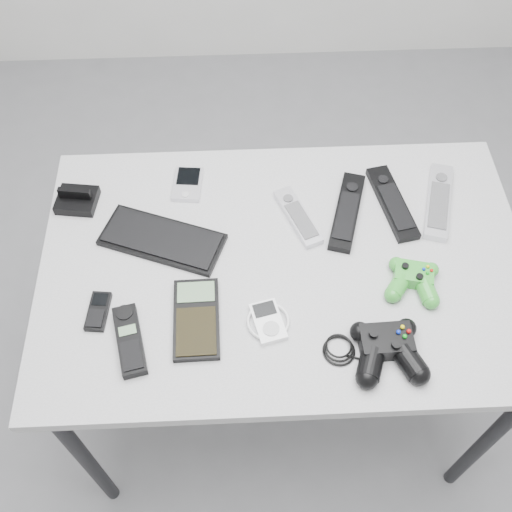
{
  "coord_description": "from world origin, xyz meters",
  "views": [
    {
      "loc": [
        -0.08,
        -0.81,
        1.92
      ],
      "look_at": [
        -0.04,
        -0.03,
        0.78
      ],
      "focal_mm": 42.0,
      "sensor_mm": 36.0,
      "label": 1
    }
  ],
  "objects_px": {
    "pda_keyboard": "(162,239)",
    "cordless_handset": "(130,340)",
    "mobile_phone": "(98,311)",
    "controller_black": "(388,348)",
    "remote_silver_b": "(439,201)",
    "calculator": "(196,319)",
    "remote_black_a": "(347,211)",
    "mp3_player": "(268,321)",
    "controller_green": "(413,279)",
    "desk": "(284,277)",
    "remote_silver_a": "(298,216)",
    "remote_black_b": "(392,202)",
    "pda": "(188,184)"
  },
  "relations": [
    {
      "from": "remote_black_a",
      "to": "controller_green",
      "type": "distance_m",
      "value": 0.24
    },
    {
      "from": "remote_silver_a",
      "to": "remote_black_a",
      "type": "xyz_separation_m",
      "value": [
        0.12,
        0.01,
        0.0
      ]
    },
    {
      "from": "pda_keyboard",
      "to": "controller_green",
      "type": "bearing_deg",
      "value": 7.06
    },
    {
      "from": "pda_keyboard",
      "to": "remote_black_b",
      "type": "xyz_separation_m",
      "value": [
        0.57,
        0.09,
        0.0
      ]
    },
    {
      "from": "pda",
      "to": "mobile_phone",
      "type": "distance_m",
      "value": 0.41
    },
    {
      "from": "desk",
      "to": "controller_green",
      "type": "xyz_separation_m",
      "value": [
        0.28,
        -0.07,
        0.09
      ]
    },
    {
      "from": "pda_keyboard",
      "to": "cordless_handset",
      "type": "distance_m",
      "value": 0.27
    },
    {
      "from": "pda_keyboard",
      "to": "remote_black_b",
      "type": "relative_size",
      "value": 1.24
    },
    {
      "from": "pda",
      "to": "cordless_handset",
      "type": "xyz_separation_m",
      "value": [
        -0.11,
        -0.44,
        0.0
      ]
    },
    {
      "from": "controller_green",
      "to": "pda_keyboard",
      "type": "bearing_deg",
      "value": 179.38
    },
    {
      "from": "remote_black_a",
      "to": "calculator",
      "type": "xyz_separation_m",
      "value": [
        -0.37,
        -0.28,
        -0.0
      ]
    },
    {
      "from": "remote_silver_b",
      "to": "calculator",
      "type": "bearing_deg",
      "value": -136.64
    },
    {
      "from": "remote_silver_b",
      "to": "calculator",
      "type": "relative_size",
      "value": 1.22
    },
    {
      "from": "remote_silver_b",
      "to": "controller_black",
      "type": "height_order",
      "value": "controller_black"
    },
    {
      "from": "desk",
      "to": "cordless_handset",
      "type": "distance_m",
      "value": 0.4
    },
    {
      "from": "remote_black_b",
      "to": "remote_silver_a",
      "type": "bearing_deg",
      "value": 176.89
    },
    {
      "from": "remote_black_a",
      "to": "remote_silver_a",
      "type": "bearing_deg",
      "value": -158.75
    },
    {
      "from": "remote_silver_a",
      "to": "cordless_handset",
      "type": "height_order",
      "value": "cordless_handset"
    },
    {
      "from": "desk",
      "to": "remote_silver_b",
      "type": "relative_size",
      "value": 4.81
    },
    {
      "from": "desk",
      "to": "remote_black_a",
      "type": "height_order",
      "value": "remote_black_a"
    },
    {
      "from": "desk",
      "to": "controller_green",
      "type": "distance_m",
      "value": 0.3
    },
    {
      "from": "remote_silver_a",
      "to": "controller_black",
      "type": "xyz_separation_m",
      "value": [
        0.16,
        -0.37,
        0.02
      ]
    },
    {
      "from": "pda_keyboard",
      "to": "calculator",
      "type": "xyz_separation_m",
      "value": [
        0.08,
        -0.22,
        0.0
      ]
    },
    {
      "from": "remote_silver_b",
      "to": "mp3_player",
      "type": "bearing_deg",
      "value": -127.95
    },
    {
      "from": "pda",
      "to": "controller_black",
      "type": "height_order",
      "value": "controller_black"
    },
    {
      "from": "remote_black_a",
      "to": "remote_silver_b",
      "type": "relative_size",
      "value": 1.0
    },
    {
      "from": "remote_silver_a",
      "to": "controller_green",
      "type": "relative_size",
      "value": 1.42
    },
    {
      "from": "desk",
      "to": "controller_black",
      "type": "xyz_separation_m",
      "value": [
        0.19,
        -0.24,
        0.09
      ]
    },
    {
      "from": "mobile_phone",
      "to": "remote_silver_a",
      "type": "bearing_deg",
      "value": 33.92
    },
    {
      "from": "calculator",
      "to": "remote_black_b",
      "type": "bearing_deg",
      "value": 31.29
    },
    {
      "from": "remote_black_a",
      "to": "calculator",
      "type": "bearing_deg",
      "value": -125.77
    },
    {
      "from": "calculator",
      "to": "mp3_player",
      "type": "bearing_deg",
      "value": -5.81
    },
    {
      "from": "desk",
      "to": "calculator",
      "type": "distance_m",
      "value": 0.26
    },
    {
      "from": "mobile_phone",
      "to": "cordless_handset",
      "type": "height_order",
      "value": "cordless_handset"
    },
    {
      "from": "remote_silver_b",
      "to": "remote_silver_a",
      "type": "bearing_deg",
      "value": -158.43
    },
    {
      "from": "desk",
      "to": "controller_black",
      "type": "relative_size",
      "value": 4.37
    },
    {
      "from": "controller_green",
      "to": "remote_black_a",
      "type": "bearing_deg",
      "value": 133.89
    },
    {
      "from": "remote_silver_a",
      "to": "mp3_player",
      "type": "distance_m",
      "value": 0.3
    },
    {
      "from": "mobile_phone",
      "to": "cordless_handset",
      "type": "relative_size",
      "value": 0.58
    },
    {
      "from": "remote_silver_a",
      "to": "calculator",
      "type": "bearing_deg",
      "value": -153.54
    },
    {
      "from": "remote_silver_b",
      "to": "mp3_player",
      "type": "distance_m",
      "value": 0.54
    },
    {
      "from": "mobile_phone",
      "to": "controller_black",
      "type": "relative_size",
      "value": 0.36
    },
    {
      "from": "calculator",
      "to": "remote_silver_a",
      "type": "bearing_deg",
      "value": 47.03
    },
    {
      "from": "remote_silver_a",
      "to": "remote_black_b",
      "type": "distance_m",
      "value": 0.24
    },
    {
      "from": "remote_black_b",
      "to": "cordless_handset",
      "type": "xyz_separation_m",
      "value": [
        -0.62,
        -0.35,
        0.0
      ]
    },
    {
      "from": "remote_black_a",
      "to": "mp3_player",
      "type": "bearing_deg",
      "value": -108.87
    },
    {
      "from": "remote_black_a",
      "to": "cordless_handset",
      "type": "relative_size",
      "value": 1.46
    },
    {
      "from": "remote_silver_a",
      "to": "remote_black_b",
      "type": "height_order",
      "value": "remote_black_b"
    },
    {
      "from": "cordless_handset",
      "to": "remote_black_b",
      "type": "bearing_deg",
      "value": 16.73
    },
    {
      "from": "remote_silver_b",
      "to": "controller_green",
      "type": "distance_m",
      "value": 0.25
    }
  ]
}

